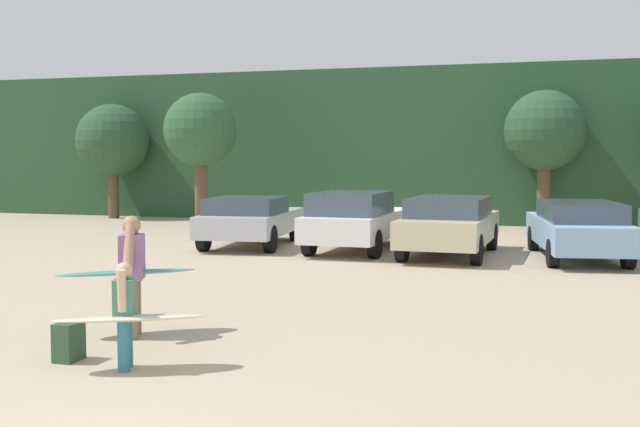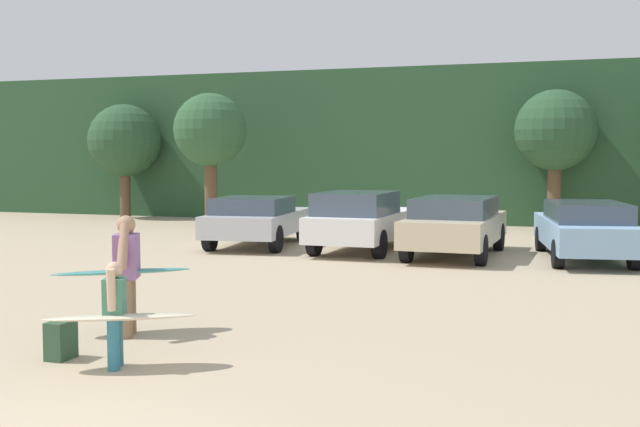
% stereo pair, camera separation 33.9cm
% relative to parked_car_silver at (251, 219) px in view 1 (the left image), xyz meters
% --- Properties ---
extents(hillside_ridge, '(108.00, 12.00, 5.53)m').
position_rel_parked_car_silver_xyz_m(hillside_ridge, '(4.15, 14.34, 2.04)').
color(hillside_ridge, '#284C2D').
rests_on(hillside_ridge, ground_plane).
extents(tree_ridge_back, '(2.78, 2.78, 4.37)m').
position_rel_parked_car_silver_xyz_m(tree_ridge_back, '(-8.71, 7.28, 2.24)').
color(tree_ridge_back, brown).
rests_on(tree_ridge_back, ground_plane).
extents(tree_far_right, '(2.48, 2.48, 4.51)m').
position_rel_parked_car_silver_xyz_m(tree_far_right, '(-3.90, 5.04, 2.50)').
color(tree_far_right, brown).
rests_on(tree_far_right, ground_plane).
extents(tree_right, '(2.63, 2.63, 4.54)m').
position_rel_parked_car_silver_xyz_m(tree_right, '(7.19, 7.67, 2.46)').
color(tree_right, brown).
rests_on(tree_right, ground_plane).
extents(parked_car_silver, '(2.40, 4.49, 1.32)m').
position_rel_parked_car_silver_xyz_m(parked_car_silver, '(0.00, 0.00, 0.00)').
color(parked_car_silver, silver).
rests_on(parked_car_silver, ground_plane).
extents(parked_car_white, '(1.86, 4.67, 1.51)m').
position_rel_parked_car_silver_xyz_m(parked_car_white, '(2.92, -0.12, 0.07)').
color(parked_car_white, white).
rests_on(parked_car_white, ground_plane).
extents(parked_car_champagne, '(1.94, 4.56, 1.41)m').
position_rel_parked_car_silver_xyz_m(parked_car_champagne, '(5.30, -0.41, 0.06)').
color(parked_car_champagne, beige).
rests_on(parked_car_champagne, ground_plane).
extents(parked_car_sky_blue, '(2.52, 5.01, 1.35)m').
position_rel_parked_car_silver_xyz_m(parked_car_sky_blue, '(8.22, -0.17, 0.01)').
color(parked_car_sky_blue, '#84ADD1').
rests_on(parked_car_sky_blue, ground_plane).
extents(person_adult, '(0.43, 0.80, 1.60)m').
position_rel_parked_car_silver_xyz_m(person_adult, '(2.57, -10.24, 0.18)').
color(person_adult, '#8C6B4C').
rests_on(person_adult, ground_plane).
extents(person_child, '(0.32, 0.46, 1.21)m').
position_rel_parked_car_silver_xyz_m(person_child, '(3.34, -11.70, -0.04)').
color(person_child, teal).
rests_on(person_child, ground_plane).
extents(surfboard_teal, '(1.78, 1.52, 0.13)m').
position_rel_parked_car_silver_xyz_m(surfboard_teal, '(2.42, -10.14, 0.11)').
color(surfboard_teal, teal).
extents(surfboard_cream, '(1.72, 1.23, 0.12)m').
position_rel_parked_car_silver_xyz_m(surfboard_cream, '(3.41, -11.71, -0.14)').
color(surfboard_cream, beige).
extents(backpack_dropped, '(0.24, 0.34, 0.45)m').
position_rel_parked_car_silver_xyz_m(backpack_dropped, '(2.51, -11.57, -0.50)').
color(backpack_dropped, '#2D4C33').
rests_on(backpack_dropped, ground_plane).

